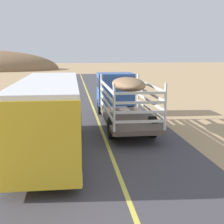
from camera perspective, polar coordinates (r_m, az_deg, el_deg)
name	(u,v)px	position (r m, az deg, el deg)	size (l,w,h in m)	color
livestock_truck	(120,93)	(21.12, 1.35, 3.35)	(2.53, 9.70, 3.02)	#3359A5
bus	(50,114)	(14.58, -10.86, -0.32)	(2.54, 10.00, 3.21)	gold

